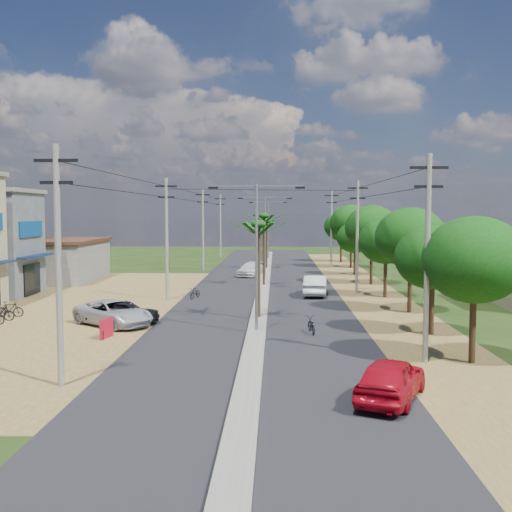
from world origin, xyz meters
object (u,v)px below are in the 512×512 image
(roadside_sign, at_px, (106,329))
(car_white_far, at_px, (251,270))
(car_red_near, at_px, (391,380))
(car_silver_mid, at_px, (315,286))
(car_parked_dark, at_px, (124,312))
(moto_rider_east, at_px, (311,326))
(car_parked_silver, at_px, (113,314))

(roadside_sign, bearing_deg, car_white_far, 91.37)
(car_red_near, bearing_deg, car_silver_mid, -64.49)
(car_parked_dark, relative_size, roadside_sign, 3.28)
(car_parked_dark, height_order, roadside_sign, car_parked_dark)
(car_white_far, relative_size, car_parked_dark, 1.12)
(moto_rider_east, bearing_deg, car_white_far, -88.03)
(car_red_near, distance_m, car_parked_silver, 18.69)
(car_silver_mid, xyz_separation_m, car_parked_silver, (-12.37, -12.72, -0.08))
(car_parked_silver, height_order, car_parked_dark, car_parked_silver)
(car_red_near, xyz_separation_m, roadside_sign, (-12.69, 9.79, -0.23))
(car_parked_dark, bearing_deg, car_parked_silver, 136.28)
(car_red_near, bearing_deg, car_white_far, -57.19)
(car_silver_mid, bearing_deg, car_parked_silver, 51.50)
(car_red_near, relative_size, roadside_sign, 3.51)
(car_parked_silver, distance_m, roadside_sign, 3.44)
(car_white_far, relative_size, moto_rider_east, 2.73)
(car_parked_silver, bearing_deg, car_white_far, 24.11)
(car_silver_mid, height_order, moto_rider_east, car_silver_mid)
(car_silver_mid, distance_m, car_parked_dark, 17.05)
(roadside_sign, bearing_deg, moto_rider_east, 21.31)
(car_white_far, distance_m, car_parked_dark, 26.93)
(car_red_near, distance_m, roadside_sign, 16.03)
(car_white_far, bearing_deg, car_parked_silver, -89.93)
(car_white_far, relative_size, roadside_sign, 3.67)
(car_white_far, relative_size, car_parked_silver, 0.89)
(car_red_near, bearing_deg, car_parked_dark, -23.41)
(car_silver_mid, bearing_deg, car_red_near, 97.65)
(moto_rider_east, bearing_deg, car_silver_mid, -101.51)
(car_parked_silver, distance_m, car_parked_dark, 0.69)
(car_red_near, xyz_separation_m, moto_rider_east, (-2.07, 11.34, -0.31))
(car_white_far, height_order, car_parked_silver, car_parked_silver)
(car_silver_mid, relative_size, car_parked_dark, 1.17)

